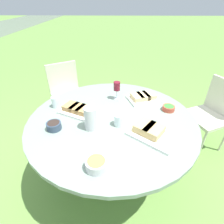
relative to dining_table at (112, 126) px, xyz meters
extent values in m
plane|color=#668E42|center=(0.00, 0.00, -0.69)|extent=(40.00, 40.00, 0.00)
cylinder|color=#4C4C51|center=(0.00, 0.00, -0.68)|extent=(0.48, 0.48, 0.02)
cylinder|color=#4C4C51|center=(0.00, 0.00, -0.31)|extent=(0.11, 0.11, 0.73)
cylinder|color=gray|center=(0.00, 0.00, 0.07)|extent=(1.46, 1.46, 0.03)
cube|color=beige|center=(0.50, -1.13, -0.24)|extent=(0.57, 0.56, 0.04)
cube|color=beige|center=(0.58, -1.31, -0.01)|extent=(0.41, 0.21, 0.42)
cylinder|color=beige|center=(0.61, -0.88, -0.47)|extent=(0.03, 0.03, 0.43)
cylinder|color=beige|center=(0.25, -1.04, -0.47)|extent=(0.03, 0.03, 0.43)
cylinder|color=beige|center=(0.76, -1.22, -0.47)|extent=(0.03, 0.03, 0.43)
cylinder|color=beige|center=(0.40, -1.38, -0.47)|extent=(0.03, 0.03, 0.43)
cube|color=beige|center=(1.01, 0.65, -0.24)|extent=(0.59, 0.60, 0.04)
cube|color=beige|center=(1.17, 0.76, -0.01)|extent=(0.26, 0.39, 0.42)
cylinder|color=beige|center=(0.74, 0.72, -0.47)|extent=(0.03, 0.03, 0.43)
cylinder|color=beige|center=(0.96, 0.39, -0.47)|extent=(0.03, 0.03, 0.43)
cylinder|color=beige|center=(1.05, 0.92, -0.47)|extent=(0.03, 0.03, 0.43)
cylinder|color=beige|center=(1.27, 0.59, -0.47)|extent=(0.03, 0.03, 0.43)
cylinder|color=silver|center=(-0.15, 0.17, 0.19)|extent=(0.10, 0.10, 0.19)
cone|color=silver|center=(-0.10, 0.17, 0.27)|extent=(0.02, 0.02, 0.02)
cylinder|color=silver|center=(0.34, -0.04, 0.09)|extent=(0.06, 0.06, 0.01)
cylinder|color=silver|center=(0.34, -0.04, 0.14)|extent=(0.01, 0.01, 0.09)
cylinder|color=maroon|center=(0.34, -0.04, 0.24)|extent=(0.07, 0.07, 0.09)
cube|color=white|center=(0.33, -0.31, 0.10)|extent=(0.31, 0.35, 0.02)
cube|color=#E0C184|center=(0.35, -0.37, 0.13)|extent=(0.17, 0.15, 0.05)
cube|color=#E0C184|center=(0.33, -0.31, 0.13)|extent=(0.17, 0.15, 0.05)
cube|color=#E0C184|center=(0.31, -0.25, 0.13)|extent=(0.17, 0.15, 0.05)
cube|color=white|center=(-0.23, -0.32, 0.10)|extent=(0.41, 0.43, 0.02)
cube|color=tan|center=(-0.18, -0.26, 0.14)|extent=(0.20, 0.19, 0.06)
cube|color=tan|center=(-0.23, -0.32, 0.14)|extent=(0.20, 0.19, 0.06)
cube|color=white|center=(0.08, 0.32, 0.10)|extent=(0.32, 0.37, 0.02)
cube|color=#B2844C|center=(0.05, 0.25, 0.13)|extent=(0.17, 0.16, 0.04)
cube|color=#B2844C|center=(0.08, 0.32, 0.13)|extent=(0.17, 0.16, 0.04)
cube|color=#B2844C|center=(0.11, 0.38, 0.13)|extent=(0.17, 0.16, 0.04)
cylinder|color=silver|center=(-0.54, 0.08, 0.12)|extent=(0.14, 0.14, 0.06)
cylinder|color=#E0C147|center=(-0.54, 0.08, 0.14)|extent=(0.11, 0.11, 0.03)
cylinder|color=#B74733|center=(0.13, -0.52, 0.11)|extent=(0.11, 0.11, 0.04)
cylinder|color=#387533|center=(0.13, -0.52, 0.13)|extent=(0.09, 0.09, 0.02)
cylinder|color=#334256|center=(-0.17, 0.46, 0.12)|extent=(0.12, 0.12, 0.06)
cylinder|color=#2D231E|center=(-0.17, 0.46, 0.14)|extent=(0.09, 0.09, 0.03)
cylinder|color=silver|center=(0.17, 0.54, 0.14)|extent=(0.07, 0.07, 0.11)
cylinder|color=silver|center=(-0.10, -0.06, 0.14)|extent=(0.08, 0.08, 0.10)
cube|color=#232328|center=(1.41, -0.11, -0.57)|extent=(0.30, 0.14, 0.24)
torus|color=#232328|center=(1.41, -0.11, -0.42)|extent=(0.19, 0.01, 0.19)
camera|label=1|loc=(-1.25, -0.03, 0.98)|focal=28.00mm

